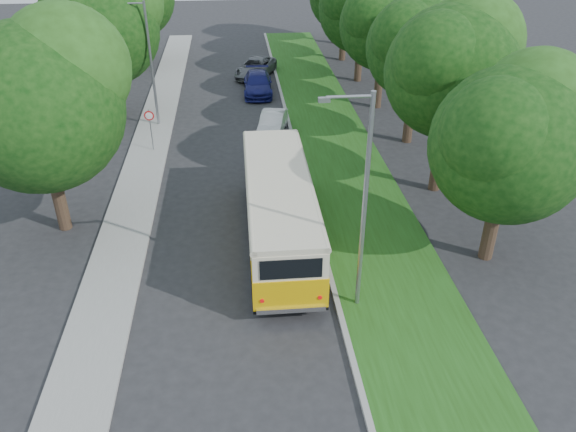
{
  "coord_description": "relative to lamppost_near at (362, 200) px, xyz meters",
  "views": [
    {
      "loc": [
        0.28,
        -18.03,
        13.19
      ],
      "look_at": [
        2.19,
        1.54,
        1.5
      ],
      "focal_mm": 35.0,
      "sensor_mm": 36.0,
      "label": 1
    }
  ],
  "objects": [
    {
      "name": "ground",
      "position": [
        -4.21,
        2.5,
        -4.37
      ],
      "size": [
        120.0,
        120.0,
        0.0
      ],
      "primitive_type": "plane",
      "color": "#262628",
      "rests_on": "ground"
    },
    {
      "name": "treeline",
      "position": [
        -1.06,
        20.49,
        1.56
      ],
      "size": [
        24.27,
        41.91,
        9.46
      ],
      "color": "#332319",
      "rests_on": "ground"
    },
    {
      "name": "car_blue",
      "position": [
        -2.24,
        24.21,
        -3.65
      ],
      "size": [
        2.16,
        5.0,
        1.43
      ],
      "primitive_type": "imported",
      "rotation": [
        0.0,
        0.0,
        -0.03
      ],
      "color": "navy",
      "rests_on": "ground"
    },
    {
      "name": "car_silver",
      "position": [
        -2.27,
        11.94,
        -3.66
      ],
      "size": [
        1.72,
        4.16,
        1.41
      ],
      "primitive_type": "imported",
      "rotation": [
        0.0,
        0.0,
        -0.01
      ],
      "color": "silver",
      "rests_on": "ground"
    },
    {
      "name": "lamppost_far",
      "position": [
        -8.91,
        18.5,
        -0.25
      ],
      "size": [
        1.71,
        0.16,
        7.5
      ],
      "color": "gray",
      "rests_on": "ground"
    },
    {
      "name": "car_white",
      "position": [
        -1.75,
        16.48,
        -3.72
      ],
      "size": [
        2.24,
        4.17,
        1.3
      ],
      "primitive_type": "imported",
      "rotation": [
        0.0,
        0.0,
        -0.23
      ],
      "color": "silver",
      "rests_on": "ground"
    },
    {
      "name": "lamppost_near",
      "position": [
        0.0,
        0.0,
        0.0
      ],
      "size": [
        1.71,
        0.16,
        8.0
      ],
      "color": "gray",
      "rests_on": "ground"
    },
    {
      "name": "vintage_bus",
      "position": [
        -2.35,
        4.4,
        -2.82
      ],
      "size": [
        2.76,
        10.47,
        3.1
      ],
      "primitive_type": null,
      "rotation": [
        0.0,
        0.0,
        -0.01
      ],
      "color": "#F1B507",
      "rests_on": "ground"
    },
    {
      "name": "curb",
      "position": [
        -0.61,
        7.5,
        -4.29
      ],
      "size": [
        0.2,
        70.0,
        0.15
      ],
      "primitive_type": "cube",
      "color": "gray",
      "rests_on": "ground"
    },
    {
      "name": "grass_verge",
      "position": [
        1.74,
        7.5,
        -4.3
      ],
      "size": [
        4.5,
        70.0,
        0.13
      ],
      "primitive_type": "cube",
      "color": "#214A13",
      "rests_on": "ground"
    },
    {
      "name": "car_grey",
      "position": [
        -2.2,
        28.42,
        -3.68
      ],
      "size": [
        3.88,
        5.46,
        1.38
      ],
      "primitive_type": "imported",
      "rotation": [
        0.0,
        0.0,
        -0.36
      ],
      "color": "slate",
      "rests_on": "ground"
    },
    {
      "name": "sidewalk",
      "position": [
        -9.01,
        7.5,
        -4.31
      ],
      "size": [
        2.2,
        70.0,
        0.12
      ],
      "primitive_type": "cube",
      "color": "gray",
      "rests_on": "ground"
    },
    {
      "name": "warning_sign",
      "position": [
        -8.71,
        14.48,
        -2.66
      ],
      "size": [
        0.56,
        0.1,
        2.5
      ],
      "color": "gray",
      "rests_on": "ground"
    }
  ]
}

